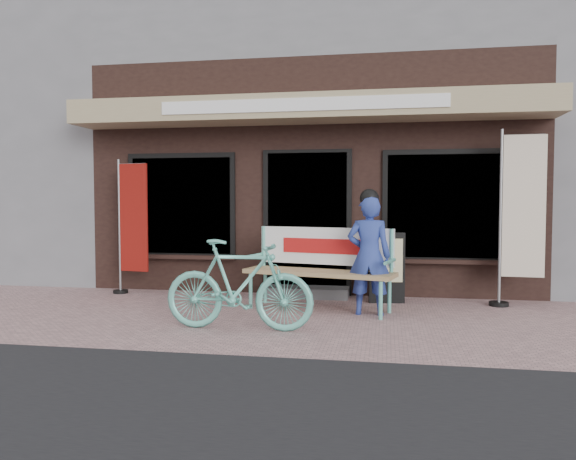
% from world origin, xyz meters
% --- Properties ---
extents(ground, '(70.00, 70.00, 0.00)m').
position_xyz_m(ground, '(0.00, 0.00, 0.00)').
color(ground, tan).
rests_on(ground, ground).
extents(storefront, '(7.00, 6.77, 6.00)m').
position_xyz_m(storefront, '(0.00, 4.96, 2.99)').
color(storefront, black).
rests_on(storefront, ground).
extents(bench, '(2.04, 0.96, 1.07)m').
position_xyz_m(bench, '(0.35, 0.86, 0.63)').
color(bench, '#60BDAA').
rests_on(bench, ground).
extents(person, '(0.55, 0.37, 1.58)m').
position_xyz_m(person, '(0.97, 0.61, 0.78)').
color(person, '#2A3D92').
rests_on(person, ground).
extents(bicycle, '(1.67, 0.49, 1.00)m').
position_xyz_m(bicycle, '(-0.41, -0.49, 0.50)').
color(bicycle, '#60BDAA').
rests_on(bicycle, ground).
extents(nobori_red, '(0.61, 0.25, 2.06)m').
position_xyz_m(nobori_red, '(-2.65, 1.57, 1.06)').
color(nobori_red, gray).
rests_on(nobori_red, ground).
extents(nobori_cream, '(0.70, 0.28, 2.39)m').
position_xyz_m(nobori_cream, '(2.94, 1.48, 1.23)').
color(nobori_cream, gray).
rests_on(nobori_cream, ground).
extents(menu_stand, '(0.50, 0.17, 0.99)m').
position_xyz_m(menu_stand, '(1.20, 1.46, 0.51)').
color(menu_stand, black).
rests_on(menu_stand, ground).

